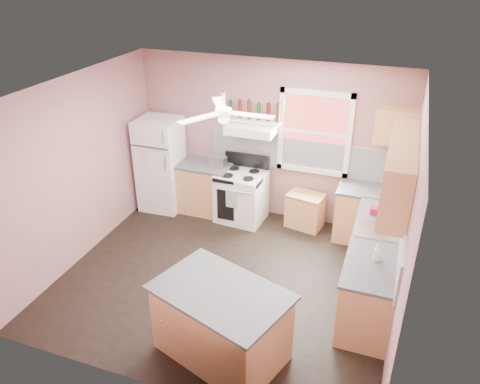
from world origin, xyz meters
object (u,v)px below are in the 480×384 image
(cart, at_px, (305,211))
(island, at_px, (221,324))
(toaster, at_px, (218,161))
(stove, at_px, (241,197))
(refrigerator, at_px, (161,164))

(cart, relative_size, island, 0.42)
(toaster, xyz_separation_m, island, (1.25, -3.01, -0.56))
(island, bearing_deg, stove, 124.23)
(cart, bearing_deg, island, -84.25)
(toaster, distance_m, stove, 0.72)
(toaster, relative_size, stove, 0.33)
(stove, xyz_separation_m, cart, (1.08, 0.13, -0.14))
(stove, bearing_deg, cart, 11.31)
(refrigerator, bearing_deg, island, -54.16)
(stove, height_order, island, same)
(refrigerator, relative_size, toaster, 5.88)
(refrigerator, bearing_deg, cart, 1.16)
(refrigerator, xyz_separation_m, cart, (2.57, 0.16, -0.53))
(stove, bearing_deg, toaster, 174.70)
(island, bearing_deg, refrigerator, 147.09)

